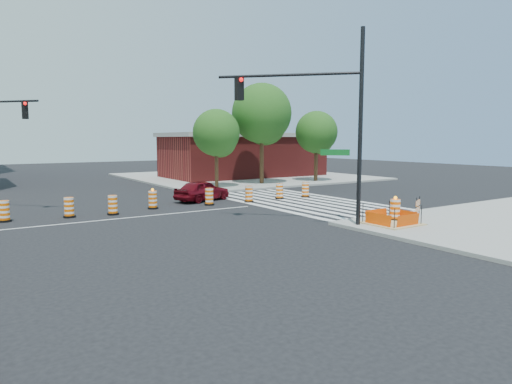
% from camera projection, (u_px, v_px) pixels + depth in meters
% --- Properties ---
extents(ground, '(120.00, 120.00, 0.00)m').
position_uv_depth(ground, '(131.00, 218.00, 23.16)').
color(ground, black).
rests_on(ground, ground).
extents(sidewalk_ne, '(22.00, 22.00, 0.15)m').
position_uv_depth(sidewalk_ne, '(244.00, 176.00, 47.93)').
color(sidewalk_ne, gray).
rests_on(sidewalk_ne, ground).
extents(crosswalk_east, '(6.75, 13.50, 0.01)m').
position_uv_depth(crosswalk_east, '(300.00, 201.00, 29.17)').
color(crosswalk_east, silver).
rests_on(crosswalk_east, ground).
extents(lane_centerline, '(14.00, 0.12, 0.01)m').
position_uv_depth(lane_centerline, '(131.00, 217.00, 23.16)').
color(lane_centerline, silver).
rests_on(lane_centerline, ground).
extents(excavation_pit, '(2.20, 2.20, 0.90)m').
position_uv_depth(excavation_pit, '(391.00, 222.00, 20.62)').
color(excavation_pit, tan).
rests_on(excavation_pit, ground).
extents(brick_storefront, '(16.50, 8.50, 4.60)m').
position_uv_depth(brick_storefront, '(244.00, 155.00, 47.68)').
color(brick_storefront, maroon).
rests_on(brick_storefront, ground).
extents(red_coupe, '(4.26, 2.80, 1.35)m').
position_uv_depth(red_coupe, '(202.00, 190.00, 29.39)').
color(red_coupe, '#5E0811').
rests_on(red_coupe, ground).
extents(signal_pole_se, '(4.62, 4.79, 8.60)m').
position_uv_depth(signal_pole_se, '(319.00, 110.00, 20.25)').
color(signal_pole_se, black).
rests_on(signal_pole_se, ground).
extents(pit_drum, '(0.59, 0.59, 1.16)m').
position_uv_depth(pit_drum, '(395.00, 210.00, 21.41)').
color(pit_drum, black).
rests_on(pit_drum, ground).
extents(barricade, '(0.78, 0.41, 1.00)m').
position_uv_depth(barricade, '(418.00, 206.00, 22.39)').
color(barricade, '#F56105').
rests_on(barricade, ground).
extents(tree_north_c, '(3.74, 3.74, 6.35)m').
position_uv_depth(tree_north_c, '(217.00, 135.00, 36.22)').
color(tree_north_c, '#382314').
rests_on(tree_north_c, ground).
extents(tree_north_d, '(5.14, 5.14, 8.74)m').
position_uv_depth(tree_north_d, '(262.00, 117.00, 39.11)').
color(tree_north_d, '#382314').
rests_on(tree_north_d, ground).
extents(tree_north_e, '(3.87, 3.85, 6.54)m').
position_uv_depth(tree_north_e, '(316.00, 135.00, 41.75)').
color(tree_north_e, '#382314').
rests_on(tree_north_e, ground).
extents(median_drum_2, '(0.60, 0.60, 1.02)m').
position_uv_depth(median_drum_2, '(4.00, 212.00, 21.90)').
color(median_drum_2, black).
rests_on(median_drum_2, ground).
extents(median_drum_3, '(0.60, 0.60, 1.02)m').
position_uv_depth(median_drum_3, '(69.00, 208.00, 23.12)').
color(median_drum_3, black).
rests_on(median_drum_3, ground).
extents(median_drum_4, '(0.60, 0.60, 1.02)m').
position_uv_depth(median_drum_4, '(113.00, 206.00, 23.98)').
color(median_drum_4, black).
rests_on(median_drum_4, ground).
extents(median_drum_5, '(0.60, 0.60, 1.18)m').
position_uv_depth(median_drum_5, '(153.00, 200.00, 26.02)').
color(median_drum_5, black).
rests_on(median_drum_5, ground).
extents(median_drum_6, '(0.60, 0.60, 1.02)m').
position_uv_depth(median_drum_6, '(209.00, 197.00, 27.46)').
color(median_drum_6, black).
rests_on(median_drum_6, ground).
extents(median_drum_7, '(0.60, 0.60, 1.02)m').
position_uv_depth(median_drum_7, '(249.00, 195.00, 28.74)').
color(median_drum_7, black).
rests_on(median_drum_7, ground).
extents(median_drum_8, '(0.60, 0.60, 1.02)m').
position_uv_depth(median_drum_8, '(279.00, 192.00, 30.31)').
color(median_drum_8, black).
rests_on(median_drum_8, ground).
extents(median_drum_9, '(0.60, 0.60, 1.02)m').
position_uv_depth(median_drum_9, '(305.00, 190.00, 31.21)').
color(median_drum_9, black).
rests_on(median_drum_9, ground).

